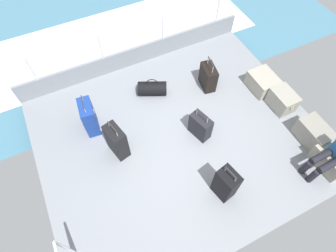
{
  "coord_description": "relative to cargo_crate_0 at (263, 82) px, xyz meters",
  "views": [
    {
      "loc": [
        2.28,
        -1.34,
        4.51
      ],
      "look_at": [
        -0.15,
        -0.16,
        0.25
      ],
      "focal_mm": 28.95,
      "sensor_mm": 36.0,
      "label": 1
    }
  ],
  "objects": [
    {
      "name": "ground_plane",
      "position": [
        0.3,
        -2.14,
        -0.2
      ],
      "size": [
        4.4,
        5.2,
        0.06
      ],
      "primitive_type": "cube",
      "color": "gray"
    },
    {
      "name": "gunwale_port",
      "position": [
        -1.87,
        -2.14,
        0.05
      ],
      "size": [
        0.06,
        5.2,
        0.45
      ],
      "primitive_type": "cube",
      "color": "gray",
      "rests_on": "ground_plane"
    },
    {
      "name": "railing_port",
      "position": [
        -1.87,
        -2.14,
        0.61
      ],
      "size": [
        0.04,
        4.2,
        1.02
      ],
      "color": "silver",
      "rests_on": "ground_plane"
    },
    {
      "name": "sea_wake",
      "position": [
        -3.3,
        -2.14,
        -0.51
      ],
      "size": [
        12.0,
        12.0,
        0.01
      ],
      "color": "teal",
      "rests_on": "ground_plane"
    },
    {
      "name": "cargo_crate_0",
      "position": [
        0.0,
        0.0,
        0.0
      ],
      "size": [
        0.63,
        0.48,
        0.35
      ],
      "color": "#9E9989",
      "rests_on": "ground_plane"
    },
    {
      "name": "cargo_crate_1",
      "position": [
        0.58,
        0.05,
        0.02
      ],
      "size": [
        0.56,
        0.39,
        0.39
      ],
      "color": "gray",
      "rests_on": "ground_plane"
    },
    {
      "name": "cargo_crate_2",
      "position": [
        1.45,
        0.06,
        0.03
      ],
      "size": [
        0.65,
        0.4,
        0.41
      ],
      "color": "gray",
      "rests_on": "ground_plane"
    },
    {
      "name": "cargo_crate_3",
      "position": [
        2.0,
        0.04,
        0.01
      ],
      "size": [
        0.65,
        0.5,
        0.37
      ],
      "color": "#9E9989",
      "rests_on": "ground_plane"
    },
    {
      "name": "suitcase_0",
      "position": [
        0.1,
        -3.28,
        0.18
      ],
      "size": [
        0.45,
        0.32,
        0.84
      ],
      "color": "black",
      "rests_on": "ground_plane"
    },
    {
      "name": "suitcase_1",
      "position": [
        -0.61,
        -3.56,
        0.17
      ],
      "size": [
        0.48,
        0.28,
        0.82
      ],
      "color": "navy",
      "rests_on": "ground_plane"
    },
    {
      "name": "suitcase_2",
      "position": [
        -0.56,
        -1.02,
        0.1
      ],
      "size": [
        0.47,
        0.31,
        0.72
      ],
      "color": "black",
      "rests_on": "ground_plane"
    },
    {
      "name": "suitcase_3",
      "position": [
        1.6,
        -1.98,
        0.18
      ],
      "size": [
        0.39,
        0.32,
        0.82
      ],
      "color": "black",
      "rests_on": "ground_plane"
    },
    {
      "name": "suitcase_4",
      "position": [
        0.43,
        -1.77,
        0.08
      ],
      "size": [
        0.46,
        0.33,
        0.69
      ],
      "color": "black",
      "rests_on": "ground_plane"
    },
    {
      "name": "duffel_bag",
      "position": [
        -0.89,
        -2.16,
        -0.02
      ],
      "size": [
        0.52,
        0.66,
        0.43
      ],
      "color": "black",
      "rests_on": "ground_plane"
    }
  ]
}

